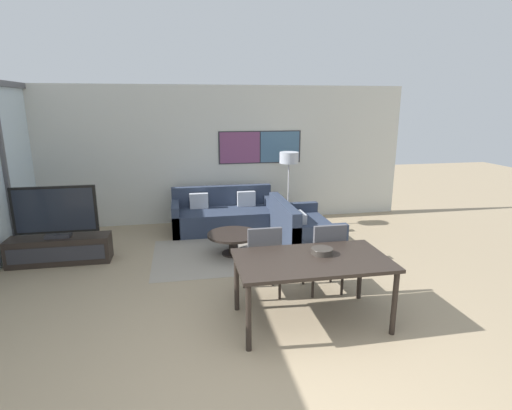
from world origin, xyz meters
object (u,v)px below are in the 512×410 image
at_px(television, 55,212).
at_px(dining_table, 312,265).
at_px(coffee_table, 233,239).
at_px(floor_lamp, 289,163).
at_px(tv_console, 60,250).
at_px(dining_chair_left, 263,258).
at_px(dining_chair_centre, 326,255).
at_px(fruit_bowl, 322,251).
at_px(sofa_side, 300,232).
at_px(sofa_main, 224,216).

bearing_deg(television, dining_table, -36.05).
height_order(coffee_table, floor_lamp, floor_lamp).
xyz_separation_m(tv_console, dining_chair_left, (2.90, -1.70, 0.32)).
bearing_deg(floor_lamp, dining_chair_centre, -95.85).
height_order(television, dining_chair_left, television).
xyz_separation_m(dining_chair_centre, floor_lamp, (0.30, 2.96, 0.77)).
distance_m(dining_table, floor_lamp, 3.74).
relative_size(dining_chair_left, dining_chair_centre, 1.00).
bearing_deg(coffee_table, tv_console, 176.70).
relative_size(dining_chair_left, fruit_bowl, 3.87).
xyz_separation_m(sofa_side, coffee_table, (-1.20, -0.16, 0.00)).
bearing_deg(dining_chair_left, fruit_bowl, -46.30).
relative_size(dining_chair_centre, fruit_bowl, 3.87).
distance_m(dining_chair_centre, fruit_bowl, 0.67).
height_order(dining_chair_centre, floor_lamp, floor_lamp).
distance_m(sofa_main, fruit_bowl, 3.67).
bearing_deg(television, floor_lamp, 16.80).
height_order(sofa_main, dining_chair_centre, dining_chair_centre).
xyz_separation_m(coffee_table, floor_lamp, (1.31, 1.37, 1.03)).
bearing_deg(sofa_side, floor_lamp, -5.04).
bearing_deg(dining_chair_centre, sofa_side, 83.59).
relative_size(tv_console, fruit_bowl, 6.09).
distance_m(television, coffee_table, 2.78).
xyz_separation_m(tv_console, sofa_main, (2.72, 1.26, 0.06)).
xyz_separation_m(television, fruit_bowl, (3.46, -2.30, -0.02)).
xyz_separation_m(sofa_side, dining_chair_left, (-1.02, -1.71, 0.26)).
distance_m(dining_table, dining_chair_centre, 0.80).
bearing_deg(floor_lamp, dining_table, -101.20).
relative_size(tv_console, television, 1.24).
bearing_deg(tv_console, coffee_table, -3.30).
height_order(dining_chair_centre, fruit_bowl, dining_chair_centre).
bearing_deg(sofa_main, dining_chair_centre, -71.50).
xyz_separation_m(tv_console, fruit_bowl, (3.46, -2.30, 0.60)).
relative_size(tv_console, dining_chair_left, 1.57).
distance_m(television, sofa_side, 3.96).
bearing_deg(coffee_table, sofa_side, 7.55).
bearing_deg(dining_chair_left, sofa_main, 93.41).
relative_size(sofa_main, fruit_bowl, 8.05).
distance_m(television, sofa_main, 3.05).
bearing_deg(floor_lamp, tv_console, -163.19).
bearing_deg(television, dining_chair_left, -30.48).
bearing_deg(sofa_main, fruit_bowl, -78.18).
bearing_deg(sofa_side, dining_chair_centre, 173.59).
relative_size(television, sofa_main, 0.61).
relative_size(sofa_main, coffee_table, 2.36).
relative_size(dining_table, floor_lamp, 1.13).
bearing_deg(dining_chair_left, sofa_side, 59.01).
bearing_deg(dining_table, coffee_table, 104.70).
bearing_deg(coffee_table, television, 176.68).
bearing_deg(fruit_bowl, tv_console, 146.44).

